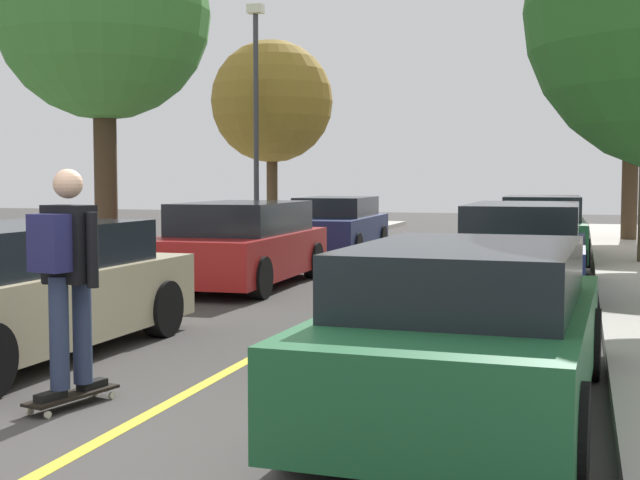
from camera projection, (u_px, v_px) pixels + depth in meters
ground at (111, 435)px, 6.14m from camera, size 80.00×80.00×0.00m
center_line at (292, 336)px, 9.96m from camera, size 0.12×39.20×0.01m
parked_car_left_nearest at (10, 291)px, 8.75m from camera, size 2.07×4.47×1.33m
parked_car_left_near at (240, 244)px, 14.65m from camera, size 2.02×4.33×1.40m
parked_car_left_far at (336, 227)px, 20.29m from camera, size 1.93×4.38×1.36m
parked_car_right_nearest at (469, 331)px, 6.64m from camera, size 2.00×4.44×1.31m
parked_car_right_near at (524, 252)px, 12.87m from camera, size 1.83×4.38×1.43m
parked_car_right_far at (542, 230)px, 18.55m from camera, size 1.95×4.50×1.42m
street_tree_left_nearest at (103, 13)px, 14.17m from camera, size 3.48×3.48×6.08m
street_tree_left_near at (272, 102)px, 21.90m from camera, size 3.04×3.04×5.09m
street_tree_right_far at (632, 79)px, 23.57m from camera, size 4.04×4.04×6.35m
streetlamp at (256, 111)px, 20.09m from camera, size 0.36×0.24×5.60m
skateboard at (72, 396)px, 6.90m from camera, size 0.41×0.87×0.10m
skateboarder at (66, 267)px, 6.80m from camera, size 0.59×0.70×1.76m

